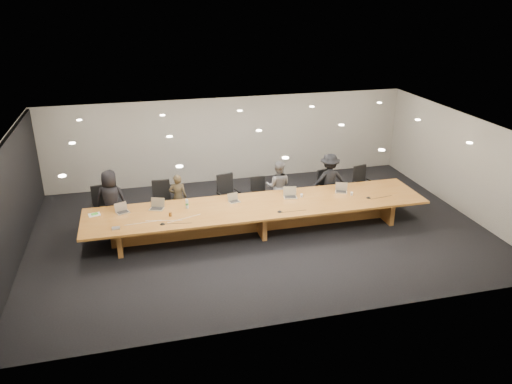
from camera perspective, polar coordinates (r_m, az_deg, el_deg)
ground at (r=13.45m, az=0.31°, el=-4.42°), size 12.00×12.00×0.00m
back_wall at (r=16.58m, az=-3.16°, el=6.01°), size 12.00×0.02×2.80m
left_wall_panel at (r=12.86m, az=-26.23°, el=-1.43°), size 0.08×7.84×2.74m
conference_table at (r=13.22m, az=0.32°, el=-2.40°), size 9.00×1.80×0.75m
chair_far_left at (r=14.04m, az=-17.06°, el=-1.65°), size 0.69×0.69×1.16m
chair_left at (r=13.98m, az=-10.68°, el=-1.10°), size 0.62×0.62×1.17m
chair_mid_left at (r=14.21m, az=-3.15°, el=-0.32°), size 0.73×0.73×1.17m
chair_mid_right at (r=14.44m, az=0.40°, el=-0.27°), size 0.51×0.51×1.00m
chair_right at (r=15.02m, az=8.14°, el=0.53°), size 0.67×0.67×1.06m
chair_far_right at (r=15.42m, az=12.18°, el=0.91°), size 0.69×0.69×1.10m
person_a at (r=13.81m, az=-16.23°, el=-0.86°), size 0.90×0.68×1.65m
person_b at (r=13.97m, az=-8.89°, el=-0.60°), size 0.53×0.39×1.34m
person_c at (r=14.36m, az=2.55°, el=0.67°), size 0.89×0.80×1.51m
person_d at (r=14.86m, az=8.36°, el=1.39°), size 1.07×0.66×1.60m
laptop_a at (r=13.08m, az=-15.03°, el=-1.80°), size 0.38×0.33×0.25m
laptop_b at (r=13.07m, az=-11.33°, el=-1.39°), size 0.42×0.37×0.28m
laptop_c at (r=13.28m, az=-2.50°, el=-0.69°), size 0.33×0.26×0.23m
laptop_d at (r=13.56m, az=3.96°, el=-0.10°), size 0.39×0.31×0.28m
laptop_e at (r=14.09m, az=9.73°, el=0.46°), size 0.39×0.35×0.26m
water_bottle at (r=13.01m, az=-7.89°, el=-1.36°), size 0.09×0.09×0.24m
amber_mug at (r=12.66m, az=-9.76°, el=-2.53°), size 0.09×0.09×0.10m
paper_cup_near at (r=13.65m, az=5.23°, el=-0.41°), size 0.09×0.09×0.09m
paper_cup_far at (r=13.98m, az=10.89°, el=-0.19°), size 0.08×0.08×0.09m
notepad at (r=13.20m, az=-17.99°, el=-2.48°), size 0.32×0.28×0.02m
lime_gadget at (r=13.19m, az=-17.96°, el=-2.39°), size 0.18×0.14×0.03m
av_box at (r=12.32m, az=-15.72°, el=-4.00°), size 0.19×0.15×0.03m
mic_left at (r=12.28m, az=-10.64°, el=-3.57°), size 0.18×0.18×0.03m
mic_center at (r=12.73m, az=2.71°, el=-2.22°), size 0.14×0.14×0.03m
mic_right at (r=13.89m, az=12.74°, el=-0.61°), size 0.16×0.16×0.03m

